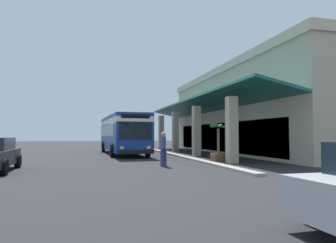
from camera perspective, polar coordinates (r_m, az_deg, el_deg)
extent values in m
plane|color=#262628|center=(25.37, 8.86, -6.03)|extent=(120.00, 120.00, 0.00)
cube|color=#9E998E|center=(25.90, 0.11, -5.85)|extent=(28.83, 0.50, 0.12)
cube|color=#B2A88E|center=(29.80, 18.51, 1.16)|extent=(24.02, 10.74, 6.82)
cube|color=#C0B59A|center=(30.25, 18.42, 8.19)|extent=(24.32, 11.04, 0.60)
cube|color=#B2A88E|center=(34.94, -1.26, -1.99)|extent=(0.55, 0.55, 3.75)
cube|color=#B2A88E|center=(29.12, 1.35, -1.90)|extent=(0.55, 0.55, 3.75)
cube|color=#B2A88E|center=(23.38, 5.25, -1.75)|extent=(0.55, 0.55, 3.75)
cube|color=#B2A88E|center=(17.82, 11.64, -1.50)|extent=(0.55, 0.55, 3.75)
cube|color=#19594C|center=(26.77, 5.79, 2.93)|extent=(24.02, 3.16, 0.82)
cube|color=#19232D|center=(27.25, 9.07, -2.83)|extent=(20.18, 0.08, 2.40)
cube|color=navy|center=(26.04, -8.32, -2.14)|extent=(11.12, 3.15, 2.75)
cube|color=silver|center=(26.06, -8.31, -0.10)|extent=(11.14, 3.17, 0.36)
cube|color=#19232D|center=(26.34, -8.42, -1.65)|extent=(9.37, 3.08, 0.90)
cube|color=#19232D|center=(20.65, -6.00, -1.73)|extent=(0.18, 2.24, 1.20)
cube|color=black|center=(20.68, -5.98, 0.96)|extent=(0.17, 1.94, 0.28)
cube|color=black|center=(20.55, -5.94, -5.63)|extent=(0.33, 2.46, 0.24)
cube|color=silver|center=(20.81, -3.56, -4.77)|extent=(0.07, 0.24, 0.16)
cube|color=silver|center=(20.46, -8.44, -4.79)|extent=(0.07, 0.24, 0.16)
cube|color=silver|center=(27.57, -8.78, 0.96)|extent=(2.49, 1.91, 0.24)
cylinder|color=black|center=(22.75, -3.75, -5.20)|extent=(1.00, 0.30, 1.00)
cylinder|color=black|center=(22.29, -10.16, -5.23)|extent=(1.00, 0.30, 1.00)
cylinder|color=black|center=(29.31, -6.79, -4.58)|extent=(1.00, 0.30, 1.00)
cylinder|color=black|center=(28.96, -11.78, -4.57)|extent=(1.00, 0.30, 1.00)
cylinder|color=black|center=(13.80, -27.89, -7.46)|extent=(0.64, 0.22, 0.64)
cylinder|color=black|center=(16.74, -25.85, -6.57)|extent=(0.64, 0.22, 0.64)
cylinder|color=black|center=(6.13, 25.32, -14.20)|extent=(0.64, 0.22, 0.64)
cylinder|color=navy|center=(15.76, -1.12, -6.67)|extent=(0.16, 0.16, 0.87)
cylinder|color=navy|center=(15.95, -0.55, -6.62)|extent=(0.16, 0.16, 0.87)
cube|color=#334C8C|center=(15.82, -0.83, -3.91)|extent=(0.53, 0.29, 0.65)
sphere|color=tan|center=(15.81, -0.83, -2.31)|extent=(0.23, 0.23, 0.23)
cylinder|color=#334C8C|center=(15.51, -0.92, -3.82)|extent=(0.09, 0.09, 0.58)
cylinder|color=#334C8C|center=(16.12, -0.74, -3.77)|extent=(0.09, 0.09, 0.58)
cube|color=brown|center=(18.95, 9.28, -6.52)|extent=(0.79, 0.79, 0.48)
cylinder|color=#332319|center=(18.93, 9.28, -5.78)|extent=(0.67, 0.67, 0.02)
cylinder|color=brown|center=(18.91, 9.26, -3.56)|extent=(0.16, 0.16, 1.49)
ellipsoid|color=#286B33|center=(18.40, 9.51, -0.67)|extent=(1.05, 0.45, 0.17)
ellipsoid|color=#286B33|center=(18.89, 10.72, -0.86)|extent=(0.62, 0.97, 0.17)
ellipsoid|color=#286B33|center=(19.39, 9.91, -0.98)|extent=(0.87, 0.93, 0.18)
ellipsoid|color=#286B33|center=(19.16, 8.46, -0.59)|extent=(0.75, 0.48, 0.15)
ellipsoid|color=#286B33|center=(18.57, 8.45, -0.87)|extent=(0.61, 0.85, 0.18)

